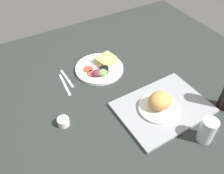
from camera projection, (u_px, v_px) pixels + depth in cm
name	position (u px, v px, depth cm)	size (l,w,h in cm)	color
ground_plane	(112.00, 90.00, 131.09)	(190.00, 150.00, 3.00)	#282D2B
serving_tray	(163.00, 108.00, 118.59)	(45.00, 33.00, 1.60)	gray
bread_plate_near	(160.00, 103.00, 114.44)	(19.95, 19.95, 9.70)	white
plate_with_salad	(101.00, 67.00, 140.00)	(28.73, 28.73, 5.40)	white
drinking_glass	(207.00, 130.00, 102.06)	(7.02, 7.02, 12.50)	silver
espresso_cup	(63.00, 122.00, 110.70)	(5.60, 5.60, 4.00)	silver
fork	(67.00, 78.00, 135.16)	(17.00, 1.40, 0.50)	#B7B7BC
knife	(65.00, 84.00, 131.61)	(19.00, 1.40, 0.50)	#B7B7BC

